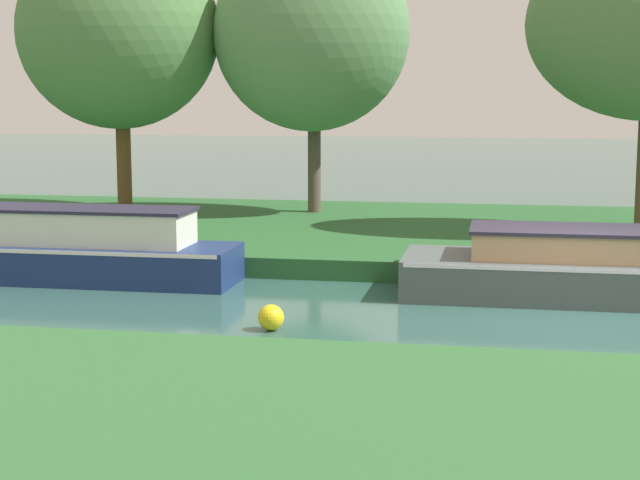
# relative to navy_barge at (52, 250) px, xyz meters

# --- Properties ---
(ground_plane) EXTENTS (120.00, 120.00, 0.00)m
(ground_plane) POSITION_rel_navy_barge_xyz_m (9.66, -1.20, -0.57)
(ground_plane) COLOR #315B54
(riverbank_far) EXTENTS (72.00, 10.00, 0.40)m
(riverbank_far) POSITION_rel_navy_barge_xyz_m (9.66, 5.80, -0.37)
(riverbank_far) COLOR #26582A
(riverbank_far) RESTS_ON ground_plane
(navy_barge) EXTENTS (7.44, 1.66, 1.39)m
(navy_barge) POSITION_rel_navy_barge_xyz_m (0.00, 0.00, 0.00)
(navy_barge) COLOR navy
(navy_barge) RESTS_ON ground_plane
(slate_narrowboat) EXTENTS (7.63, 2.05, 1.23)m
(slate_narrowboat) POSITION_rel_navy_barge_xyz_m (10.44, 0.00, -0.04)
(slate_narrowboat) COLOR #4B5556
(slate_narrowboat) RESTS_ON ground_plane
(willow_tree_left) EXTENTS (5.33, 4.22, 7.21)m
(willow_tree_left) POSITION_rel_navy_barge_xyz_m (-1.57, 7.58, 4.49)
(willow_tree_left) COLOR brown
(willow_tree_left) RESTS_ON riverbank_far
(willow_tree_centre) EXTENTS (4.97, 3.55, 7.06)m
(willow_tree_centre) POSITION_rel_navy_barge_xyz_m (3.49, 7.73, 4.40)
(willow_tree_centre) COLOR #4F4337
(willow_tree_centre) RESTS_ON riverbank_far
(channel_buoy) EXTENTS (0.39, 0.39, 0.39)m
(channel_buoy) POSITION_rel_navy_barge_xyz_m (4.99, -3.21, -0.37)
(channel_buoy) COLOR yellow
(channel_buoy) RESTS_ON ground_plane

